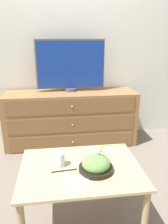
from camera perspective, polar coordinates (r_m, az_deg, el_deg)
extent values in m
plane|color=#70665B|center=(3.28, -4.38, -5.79)|extent=(12.00, 12.00, 0.00)
cube|color=silver|center=(3.01, -5.05, 17.58)|extent=(12.00, 0.05, 2.60)
cube|color=olive|center=(2.90, -3.43, -1.59)|extent=(1.68, 0.47, 0.70)
cube|color=brown|center=(2.77, -2.95, -7.84)|extent=(1.55, 0.01, 0.19)
sphere|color=tan|center=(2.77, -2.94, -7.89)|extent=(0.02, 0.02, 0.02)
cube|color=brown|center=(2.68, -3.04, -3.35)|extent=(1.55, 0.01, 0.19)
sphere|color=tan|center=(2.67, -3.03, -3.39)|extent=(0.02, 0.02, 0.02)
cube|color=brown|center=(2.60, -3.13, 1.45)|extent=(1.55, 0.01, 0.19)
sphere|color=tan|center=(2.59, -3.12, 1.41)|extent=(0.02, 0.02, 0.02)
cylinder|color=#515156|center=(2.86, -3.44, 5.89)|extent=(0.15, 0.15, 0.04)
cube|color=#515156|center=(2.81, -3.58, 12.35)|extent=(0.86, 0.04, 0.61)
cube|color=navy|center=(2.79, -3.55, 12.31)|extent=(0.82, 0.01, 0.57)
cube|color=tan|center=(1.61, -0.91, -14.50)|extent=(0.85, 0.63, 0.02)
cylinder|color=tan|center=(1.64, 15.59, -25.47)|extent=(0.04, 0.04, 0.47)
cylinder|color=tan|center=(1.98, -13.62, -16.48)|extent=(0.04, 0.04, 0.47)
cylinder|color=tan|center=(2.04, 9.47, -15.02)|extent=(0.04, 0.04, 0.47)
cylinder|color=black|center=(1.56, 3.14, -14.51)|extent=(0.24, 0.24, 0.03)
ellipsoid|color=#66994C|center=(1.54, 3.17, -13.21)|extent=(0.20, 0.20, 0.11)
cube|color=black|center=(1.55, 3.56, -11.66)|extent=(0.06, 0.04, 0.14)
cube|color=black|center=(1.51, 4.66, -9.61)|extent=(0.03, 0.03, 0.03)
cylinder|color=beige|center=(1.61, -6.31, -12.74)|extent=(0.07, 0.07, 0.06)
cylinder|color=white|center=(1.60, -6.34, -12.14)|extent=(0.07, 0.07, 0.10)
cube|color=white|center=(1.46, -1.60, -17.89)|extent=(0.17, 0.17, 0.00)
cube|color=black|center=(1.57, -5.21, -15.03)|extent=(0.18, 0.03, 0.01)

